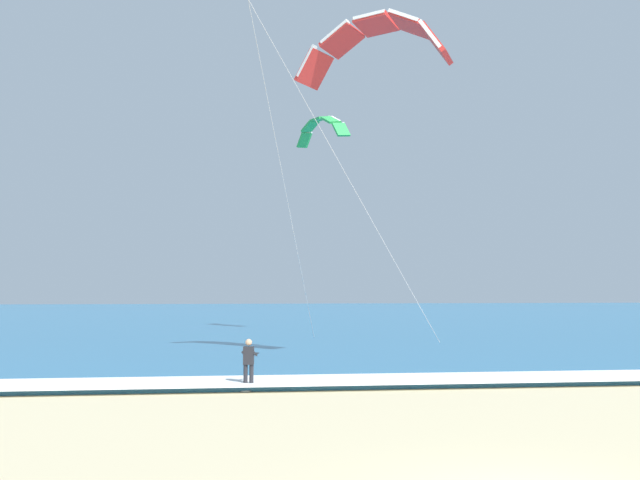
{
  "coord_description": "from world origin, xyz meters",
  "views": [
    {
      "loc": [
        -4.79,
        -11.23,
        3.41
      ],
      "look_at": [
        -1.38,
        16.92,
        5.25
      ],
      "focal_mm": 40.93,
      "sensor_mm": 36.0,
      "label": 1
    }
  ],
  "objects_px": {
    "surfboard": "(248,389)",
    "kite_primary": "(373,40)",
    "kitesurfer": "(249,362)",
    "kite_distant": "(321,127)"
  },
  "relations": [
    {
      "from": "kite_distant",
      "to": "kitesurfer",
      "type": "bearing_deg",
      "value": -102.08
    },
    {
      "from": "kitesurfer",
      "to": "surfboard",
      "type": "bearing_deg",
      "value": -103.14
    },
    {
      "from": "kitesurfer",
      "to": "kite_distant",
      "type": "bearing_deg",
      "value": 77.92
    },
    {
      "from": "kite_primary",
      "to": "kitesurfer",
      "type": "bearing_deg",
      "value": -131.64
    },
    {
      "from": "kite_distant",
      "to": "surfboard",
      "type": "bearing_deg",
      "value": -102.08
    },
    {
      "from": "surfboard",
      "to": "kitesurfer",
      "type": "bearing_deg",
      "value": 76.86
    },
    {
      "from": "surfboard",
      "to": "kite_primary",
      "type": "distance_m",
      "value": 16.41
    },
    {
      "from": "surfboard",
      "to": "kite_distant",
      "type": "relative_size",
      "value": 0.29
    },
    {
      "from": "surfboard",
      "to": "kitesurfer",
      "type": "height_order",
      "value": "kitesurfer"
    },
    {
      "from": "kite_primary",
      "to": "surfboard",
      "type": "bearing_deg",
      "value": -131.58
    }
  ]
}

